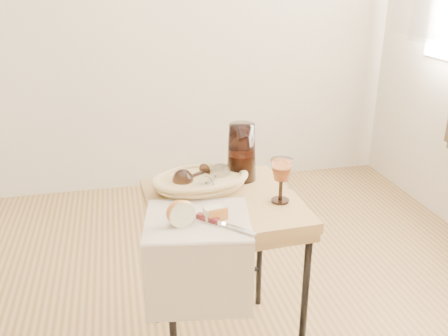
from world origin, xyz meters
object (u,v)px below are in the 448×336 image
object	(u,v)px
pitcher	(242,152)
apple_half	(180,212)
table_knife	(224,223)
tea_towel	(197,220)
goblet_lying_a	(193,176)
wine_goblet	(281,181)
side_table	(223,278)
bread_basket	(201,183)
goblet_lying_b	(214,177)

from	to	relation	value
pitcher	apple_half	size ratio (longest dim) A/B	2.89
table_knife	tea_towel	bearing A→B (deg)	-174.98
pitcher	goblet_lying_a	bearing A→B (deg)	172.68
wine_goblet	pitcher	bearing A→B (deg)	109.54
tea_towel	table_knife	world-z (taller)	table_knife
side_table	bread_basket	bearing A→B (deg)	122.39
side_table	goblet_lying_a	bearing A→B (deg)	128.97
bread_basket	goblet_lying_b	size ratio (longest dim) A/B	2.55
tea_towel	bread_basket	size ratio (longest dim) A/B	1.05
tea_towel	apple_half	distance (m)	0.07
goblet_lying_b	table_knife	size ratio (longest dim) A/B	0.59
goblet_lying_a	pitcher	world-z (taller)	pitcher
tea_towel	table_knife	size ratio (longest dim) A/B	1.58
side_table	apple_half	xyz separation A→B (m)	(-0.17, -0.16, 0.37)
goblet_lying_a	goblet_lying_b	size ratio (longest dim) A/B	0.99
tea_towel	wine_goblet	xyz separation A→B (m)	(0.29, 0.07, 0.07)
tea_towel	goblet_lying_b	xyz separation A→B (m)	(0.10, 0.21, 0.05)
bread_basket	tea_towel	bearing A→B (deg)	-110.01
tea_towel	pitcher	bearing A→B (deg)	62.55
goblet_lying_b	apple_half	bearing A→B (deg)	-174.84
goblet_lying_a	apple_half	world-z (taller)	same
pitcher	wine_goblet	xyz separation A→B (m)	(0.08, -0.22, -0.03)
side_table	wine_goblet	size ratio (longest dim) A/B	4.19
goblet_lying_b	apple_half	distance (m)	0.28
bread_basket	goblet_lying_b	world-z (taller)	goblet_lying_b
apple_half	table_knife	size ratio (longest dim) A/B	0.43
side_table	table_knife	bearing A→B (deg)	-101.90
tea_towel	apple_half	size ratio (longest dim) A/B	3.70
goblet_lying_a	wine_goblet	distance (m)	0.32
tea_towel	side_table	bearing A→B (deg)	60.02
pitcher	side_table	bearing A→B (deg)	-146.03
bread_basket	table_knife	xyz separation A→B (m)	(0.02, -0.29, -0.01)
goblet_lying_b	wine_goblet	xyz separation A→B (m)	(0.20, -0.14, 0.03)
bread_basket	apple_half	size ratio (longest dim) A/B	3.51
tea_towel	goblet_lying_a	xyz separation A→B (m)	(0.03, 0.24, 0.05)
pitcher	apple_half	world-z (taller)	pitcher
side_table	table_knife	distance (m)	0.39
wine_goblet	side_table	bearing A→B (deg)	160.65
bread_basket	side_table	bearing A→B (deg)	-64.68
wine_goblet	goblet_lying_b	bearing A→B (deg)	144.85
pitcher	wine_goblet	world-z (taller)	pitcher
side_table	goblet_lying_b	world-z (taller)	goblet_lying_b
table_knife	goblet_lying_b	bearing A→B (deg)	129.91
bread_basket	wine_goblet	distance (m)	0.29
side_table	tea_towel	bearing A→B (deg)	-129.20
side_table	wine_goblet	distance (m)	0.44
tea_towel	goblet_lying_b	distance (m)	0.23
pitcher	table_knife	bearing A→B (deg)	-134.44
bread_basket	goblet_lying_a	xyz separation A→B (m)	(-0.03, 0.01, 0.02)
tea_towel	bread_basket	distance (m)	0.23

